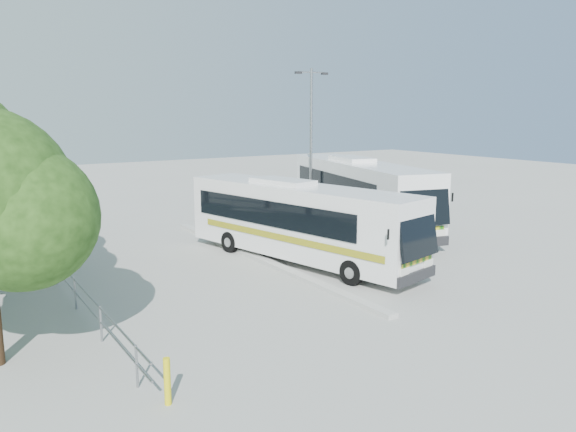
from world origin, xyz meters
TOP-DOWN VIEW (x-y plane):
  - ground at (0.00, 0.00)m, footprint 100.00×100.00m
  - kerb_divider at (-2.30, 2.00)m, footprint 0.40×16.00m
  - railing at (-10.00, 4.00)m, footprint 0.06×22.00m
  - coach_main at (-0.99, 0.98)m, footprint 4.66×11.48m
  - coach_adjacent at (5.42, 4.85)m, footprint 5.38×12.71m
  - lamppost at (4.48, 7.96)m, footprint 2.04×0.29m
  - bollard at (-9.70, -7.07)m, footprint 0.17×0.17m

SIDE VIEW (x-z plane):
  - ground at x=0.00m, z-range 0.00..0.00m
  - kerb_divider at x=-2.30m, z-range 0.00..0.15m
  - bollard at x=-9.70m, z-range 0.00..1.04m
  - railing at x=-10.00m, z-range 0.24..1.24m
  - coach_main at x=-0.99m, z-range 0.15..3.28m
  - coach_adjacent at x=5.42m, z-range 0.17..3.63m
  - lamppost at x=4.48m, z-range 0.43..8.78m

